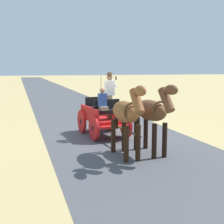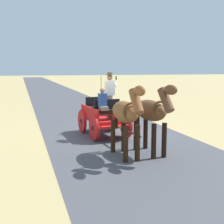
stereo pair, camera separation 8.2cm
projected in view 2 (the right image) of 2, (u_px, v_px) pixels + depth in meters
The scene contains 5 objects.
ground_plane at pixel (111, 133), 12.30m from camera, with size 200.00×200.00×0.00m, color tan.
road_surface at pixel (111, 133), 12.30m from camera, with size 5.50×160.00×0.01m, color #4C4C51.
horse_drawn_carriage at pixel (104, 115), 11.83m from camera, with size 1.62×4.52×2.50m.
horse_near_side at pixel (152, 112), 9.14m from camera, with size 0.75×2.15×2.21m.
horse_off_side at pixel (126, 114), 8.82m from camera, with size 0.61×2.13×2.21m.
Camera 2 is at (3.49, 11.53, 2.66)m, focal length 48.04 mm.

